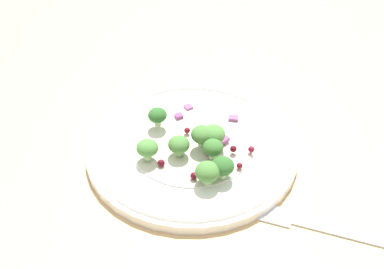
{
  "coord_description": "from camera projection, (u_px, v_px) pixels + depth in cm",
  "views": [
    {
      "loc": [
        4.82,
        45.38,
        40.41
      ],
      "look_at": [
        1.11,
        1.65,
        2.7
      ],
      "focal_mm": 44.86,
      "sensor_mm": 36.0,
      "label": 1
    }
  ],
  "objects": [
    {
      "name": "cranberry_5",
      "position": [
        233.0,
        149.0,
        0.57
      ],
      "size": [
        0.81,
        0.81,
        0.81
      ],
      "primitive_type": "sphere",
      "color": "#4C0A14",
      "rests_on": "plate"
    },
    {
      "name": "broccoli_floret_0",
      "position": [
        179.0,
        145.0,
        0.56
      ],
      "size": [
        2.56,
        2.56,
        2.59
      ],
      "color": "#9EC684",
      "rests_on": "plate"
    },
    {
      "name": "broccoli_floret_5",
      "position": [
        199.0,
        135.0,
        0.57
      ],
      "size": [
        2.69,
        2.69,
        2.72
      ],
      "color": "#8EB77A",
      "rests_on": "plate"
    },
    {
      "name": "plate",
      "position": [
        192.0,
        146.0,
        0.59
      ],
      "size": [
        25.96,
        25.96,
        1.7
      ],
      "color": "white",
      "rests_on": "ground_plane"
    },
    {
      "name": "dressing_pool",
      "position": [
        192.0,
        143.0,
        0.59
      ],
      "size": [
        15.06,
        15.06,
        0.2
      ],
      "primitive_type": "cylinder",
      "color": "white",
      "rests_on": "plate"
    },
    {
      "name": "onion_bit_3",
      "position": [
        205.0,
        131.0,
        0.6
      ],
      "size": [
        1.14,
        1.54,
        0.39
      ],
      "primitive_type": "cube",
      "rotation": [
        0.0,
        0.0,
        1.33
      ],
      "color": "#934C84",
      "rests_on": "plate"
    },
    {
      "name": "broccoli_floret_7",
      "position": [
        147.0,
        148.0,
        0.55
      ],
      "size": [
        2.55,
        2.55,
        2.59
      ],
      "color": "#ADD18E",
      "rests_on": "plate"
    },
    {
      "name": "broccoli_floret_1",
      "position": [
        213.0,
        148.0,
        0.55
      ],
      "size": [
        2.39,
        2.39,
        2.42
      ],
      "color": "#8EB77A",
      "rests_on": "plate"
    },
    {
      "name": "broccoli_floret_3",
      "position": [
        204.0,
        172.0,
        0.53
      ],
      "size": [
        2.77,
        2.77,
        2.81
      ],
      "color": "#ADD18E",
      "rests_on": "plate"
    },
    {
      "name": "broccoli_floret_6",
      "position": [
        223.0,
        166.0,
        0.53
      ],
      "size": [
        2.61,
        2.61,
        2.64
      ],
      "color": "#ADD18E",
      "rests_on": "plate"
    },
    {
      "name": "cranberry_0",
      "position": [
        240.0,
        166.0,
        0.55
      ],
      "size": [
        0.71,
        0.71,
        0.71
      ],
      "primitive_type": "sphere",
      "color": "maroon",
      "rests_on": "plate"
    },
    {
      "name": "cranberry_3",
      "position": [
        251.0,
        149.0,
        0.57
      ],
      "size": [
        0.78,
        0.78,
        0.78
      ],
      "primitive_type": "sphere",
      "color": "maroon",
      "rests_on": "plate"
    },
    {
      "name": "onion_bit_2",
      "position": [
        233.0,
        118.0,
        0.62
      ],
      "size": [
        1.46,
        1.28,
        0.55
      ],
      "primitive_type": "cube",
      "rotation": [
        0.0,
        0.0,
        1.3
      ],
      "color": "#934C84",
      "rests_on": "plate"
    },
    {
      "name": "onion_bit_0",
      "position": [
        209.0,
        152.0,
        0.57
      ],
      "size": [
        1.36,
        1.51,
        0.51
      ],
      "primitive_type": "cube",
      "rotation": [
        0.0,
        0.0,
        0.51
      ],
      "color": "#A35B93",
      "rests_on": "plate"
    },
    {
      "name": "onion_bit_5",
      "position": [
        179.0,
        116.0,
        0.62
      ],
      "size": [
        1.18,
        1.14,
        0.56
      ],
      "primitive_type": "cube",
      "rotation": [
        0.0,
        0.0,
        1.95
      ],
      "color": "#843D75",
      "rests_on": "plate"
    },
    {
      "name": "cranberry_2",
      "position": [
        194.0,
        176.0,
        0.54
      ],
      "size": [
        0.84,
        0.84,
        0.84
      ],
      "primitive_type": "sphere",
      "color": "#4C0A14",
      "rests_on": "plate"
    },
    {
      "name": "ground_plane",
      "position": [
        200.0,
        147.0,
        0.62
      ],
      "size": [
        180.0,
        180.0,
        2.0
      ],
      "primitive_type": "cube",
      "color": "tan"
    },
    {
      "name": "broccoli_floret_2",
      "position": [
        157.0,
        116.0,
        0.6
      ],
      "size": [
        2.37,
        2.37,
        2.4
      ],
      "color": "#ADD18E",
      "rests_on": "plate"
    },
    {
      "name": "onion_bit_4",
      "position": [
        222.0,
        139.0,
        0.58
      ],
      "size": [
        1.89,
        1.89,
        0.51
      ],
      "primitive_type": "cube",
      "rotation": [
        0.0,
        0.0,
        0.64
      ],
      "color": "#843D75",
      "rests_on": "plate"
    },
    {
      "name": "cranberry_4",
      "position": [
        161.0,
        163.0,
        0.55
      ],
      "size": [
        0.88,
        0.88,
        0.88
      ],
      "primitive_type": "sphere",
      "color": "#4C0A14",
      "rests_on": "plate"
    },
    {
      "name": "broccoli_floret_4",
      "position": [
        213.0,
        135.0,
        0.57
      ],
      "size": [
        2.8,
        2.8,
        2.84
      ],
      "color": "#8EB77A",
      "rests_on": "plate"
    },
    {
      "name": "cranberry_1",
      "position": [
        187.0,
        132.0,
        0.59
      ],
      "size": [
        0.77,
        0.77,
        0.77
      ],
      "primitive_type": "sphere",
      "color": "maroon",
      "rests_on": "plate"
    },
    {
      "name": "onion_bit_1",
      "position": [
        188.0,
        107.0,
        0.64
      ],
      "size": [
        1.31,
        1.36,
        0.37
      ],
      "primitive_type": "cube",
      "rotation": [
        0.0,
        0.0,
        0.42
      ],
      "color": "#934C84",
      "rests_on": "plate"
    },
    {
      "name": "fork",
      "position": [
        335.0,
        230.0,
        0.5
      ],
      "size": [
        17.76,
        9.1,
        0.5
      ],
      "color": "silver",
      "rests_on": "ground_plane"
    }
  ]
}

